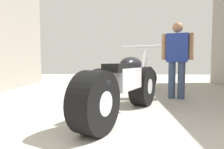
# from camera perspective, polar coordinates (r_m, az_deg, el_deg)

# --- Properties ---
(ground_plane) EXTENTS (15.68, 15.68, 0.00)m
(ground_plane) POSITION_cam_1_polar(r_m,az_deg,el_deg) (3.72, 4.42, -8.26)
(ground_plane) COLOR #A8A399
(motorcycle_maroon_cruiser) EXTENTS (1.20, 2.15, 1.05)m
(motorcycle_maroon_cruiser) POSITION_cam_1_polar(r_m,az_deg,el_deg) (2.76, 3.28, -3.52)
(motorcycle_maroon_cruiser) COLOR black
(motorcycle_maroon_cruiser) RESTS_ON ground_plane
(motorcycle_black_naked) EXTENTS (1.79, 1.28, 0.93)m
(motorcycle_black_naked) POSITION_cam_1_polar(r_m,az_deg,el_deg) (5.01, 3.31, -0.70)
(motorcycle_black_naked) COLOR black
(motorcycle_black_naked) RESTS_ON ground_plane
(mechanic_in_blue) EXTENTS (0.63, 0.35, 1.58)m
(mechanic_in_blue) POSITION_cam_1_polar(r_m,az_deg,el_deg) (4.30, 18.31, 5.16)
(mechanic_in_blue) COLOR #384766
(mechanic_in_blue) RESTS_ON ground_plane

